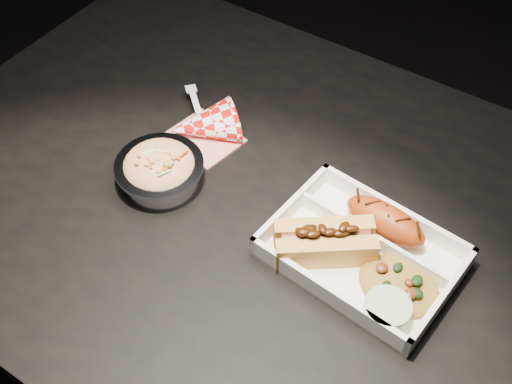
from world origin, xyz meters
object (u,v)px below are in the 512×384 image
foil_coleslaw_cup (160,168)px  napkin_fork (202,126)px  food_tray (362,255)px  fried_pastry (385,221)px  dining_table (276,243)px  hotdog (325,241)px

foil_coleslaw_cup → napkin_fork: 0.12m
food_tray → fried_pastry: (0.01, 0.05, 0.02)m
dining_table → hotdog: hotdog is taller
fried_pastry → napkin_fork: 0.34m
dining_table → napkin_fork: (-0.19, 0.07, 0.11)m
dining_table → napkin_fork: napkin_fork is taller
hotdog → fried_pastry: bearing=19.3°
hotdog → napkin_fork: napkin_fork is taller
food_tray → hotdog: 0.06m
dining_table → food_tray: (0.15, -0.01, 0.10)m
fried_pastry → hotdog: hotdog is taller
hotdog → foil_coleslaw_cup: bearing=147.0°
food_tray → fried_pastry: bearing=90.0°
food_tray → napkin_fork: bearing=171.7°
fried_pastry → napkin_fork: bearing=175.6°
dining_table → foil_coleslaw_cup: 0.22m
fried_pastry → hotdog: bearing=-124.1°
food_tray → foil_coleslaw_cup: 0.32m
fried_pastry → foil_coleslaw_cup: size_ratio=0.92×
dining_table → fried_pastry: 0.20m
food_tray → hotdog: hotdog is taller
napkin_fork → fried_pastry: bearing=36.7°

